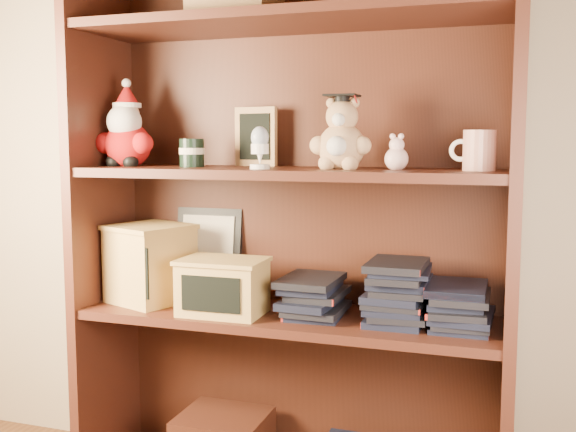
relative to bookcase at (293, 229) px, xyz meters
name	(u,v)px	position (x,y,z in m)	size (l,w,h in m)	color
bookcase	(293,229)	(0.00, 0.00, 0.00)	(1.20, 0.35, 1.60)	#431D13
shelf_lower	(288,317)	(0.00, -0.05, -0.24)	(1.14, 0.33, 0.02)	#431D13
shelf_upper	(288,173)	(0.00, -0.05, 0.16)	(1.14, 0.33, 0.02)	#431D13
santa_plush	(126,133)	(-0.49, -0.06, 0.27)	(0.18, 0.13, 0.26)	#A50F0F
teachers_tin	(192,153)	(-0.28, -0.05, 0.21)	(0.07, 0.07, 0.08)	black
chalkboard_plaque	(256,138)	(-0.13, 0.06, 0.25)	(0.13, 0.08, 0.17)	#9E7547
egg_cup	(260,146)	(-0.05, -0.13, 0.23)	(0.05, 0.05, 0.11)	white
grad_teddy_bear	(341,140)	(0.15, -0.06, 0.25)	(0.16, 0.14, 0.20)	tan
pink_figurine	(397,156)	(0.30, -0.05, 0.21)	(0.06, 0.06, 0.10)	beige
teacher_mug	(478,150)	(0.50, -0.05, 0.22)	(0.11, 0.08, 0.10)	silver
certificate_frame	(208,252)	(-0.30, 0.09, -0.09)	(0.21, 0.06, 0.27)	black
treats_box	(150,263)	(-0.43, -0.05, -0.11)	(0.27, 0.27, 0.23)	tan
pencils_box	(223,286)	(-0.16, -0.12, -0.15)	(0.24, 0.17, 0.15)	tan
book_stack_left	(314,298)	(0.08, -0.05, -0.18)	(0.14, 0.20, 0.10)	black
book_stack_mid	(397,292)	(0.30, -0.05, -0.15)	(0.14, 0.20, 0.16)	black
book_stack_right	(459,306)	(0.46, -0.05, -0.17)	(0.14, 0.20, 0.11)	black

